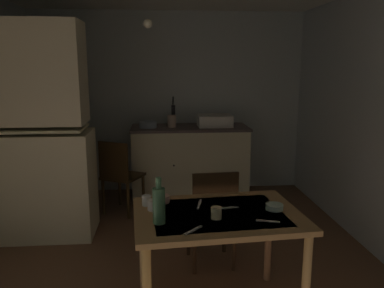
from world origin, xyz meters
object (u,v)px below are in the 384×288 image
mixing_bowl_counter (148,125)px  glass_bottle (159,204)px  hutch_cabinet (42,139)px  chair_far_side (212,216)px  hand_pump (173,113)px  sink_basin (215,120)px  serving_bowl_wide (274,207)px  mug_dark (147,200)px  chair_by_counter (120,175)px  dining_table (217,226)px

mixing_bowl_counter → glass_bottle: (0.13, -2.61, -0.11)m
hutch_cabinet → glass_bottle: hutch_cabinet is taller
mixing_bowl_counter → chair_far_side: size_ratio=0.25×
hand_pump → mixing_bowl_counter: hand_pump is taller
sink_basin → mixing_bowl_counter: 0.87m
serving_bowl_wide → mug_dark: size_ratio=1.65×
chair_by_counter → chair_far_side: bearing=-55.3°
hand_pump → glass_bottle: 2.72m
chair_far_side → sink_basin: bearing=81.4°
hutch_cabinet → dining_table: (1.55, -1.43, -0.36)m
mug_dark → mixing_bowl_counter: bearing=91.1°
sink_basin → dining_table: sink_basin is taller
mixing_bowl_counter → chair_far_side: bearing=-72.5°
chair_by_counter → hand_pump: bearing=43.8°
hand_pump → mug_dark: size_ratio=5.32×
dining_table → sink_basin: bearing=82.4°
hutch_cabinet → sink_basin: bearing=29.9°
dining_table → hand_pump: bearing=94.5°
hutch_cabinet → serving_bowl_wide: hutch_cabinet is taller
chair_far_side → mug_dark: 0.77m
sink_basin → mug_dark: (-0.82, -2.34, -0.24)m
sink_basin → hand_pump: (-0.54, 0.05, 0.09)m
mixing_bowl_counter → hand_pump: bearing=16.2°
hutch_cabinet → sink_basin: 2.18m
hutch_cabinet → chair_far_side: bearing=-26.5°
glass_bottle → hutch_cabinet: bearing=126.4°
chair_far_side → serving_bowl_wide: chair_far_side is taller
dining_table → chair_far_side: chair_far_side is taller
sink_basin → chair_far_side: size_ratio=0.50×
mixing_bowl_counter → chair_by_counter: 0.80m
sink_basin → chair_far_side: sink_basin is taller
mixing_bowl_counter → glass_bottle: 2.62m
serving_bowl_wide → sink_basin: bearing=91.5°
mixing_bowl_counter → serving_bowl_wide: bearing=-69.1°
dining_table → mug_dark: size_ratio=16.15×
mixing_bowl_counter → chair_by_counter: (-0.32, -0.53, -0.50)m
hand_pump → chair_far_side: hand_pump is taller
sink_basin → chair_by_counter: size_ratio=0.50×
glass_bottle → mixing_bowl_counter: bearing=93.0°
hutch_cabinet → chair_by_counter: size_ratio=2.44×
chair_far_side → serving_bowl_wide: size_ratio=7.26×
glass_bottle → mug_dark: bearing=105.5°
hutch_cabinet → serving_bowl_wide: bearing=-35.7°
chair_by_counter → dining_table: bearing=-66.2°
hand_pump → mixing_bowl_counter: size_ratio=1.76×
mug_dark → glass_bottle: bearing=-74.5°
chair_by_counter → glass_bottle: 2.16m
serving_bowl_wide → dining_table: bearing=-176.5°
dining_table → mug_dark: (-0.48, 0.18, 0.13)m
mug_dark → dining_table: bearing=-20.4°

